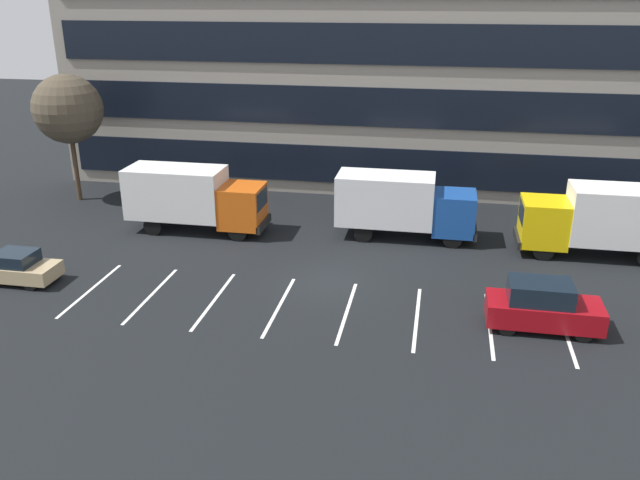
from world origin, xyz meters
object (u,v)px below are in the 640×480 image
object	(u,v)px
box_truck_orange	(193,196)
bare_tree	(68,109)
suv_maroon	(543,306)
box_truck_yellow	(604,218)
box_truck_blue	(403,203)
sedan_tan	(14,268)

from	to	relation	value
box_truck_orange	bare_tree	size ratio (longest dim) A/B	0.97
suv_maroon	box_truck_yellow	bearing A→B (deg)	65.51
suv_maroon	bare_tree	distance (m)	28.78
box_truck_orange	box_truck_blue	world-z (taller)	box_truck_orange
box_truck_yellow	box_truck_orange	bearing A→B (deg)	-179.22
box_truck_blue	sedan_tan	xyz separation A→B (m)	(-16.46, -8.68, -1.21)
sedan_tan	bare_tree	world-z (taller)	bare_tree
bare_tree	sedan_tan	bearing A→B (deg)	-73.18
bare_tree	box_truck_orange	bearing A→B (deg)	-23.60
box_truck_orange	bare_tree	bearing A→B (deg)	156.40
box_truck_blue	suv_maroon	xyz separation A→B (m)	(5.91, -8.82, -0.94)
box_truck_yellow	suv_maroon	distance (m)	8.93
box_truck_blue	bare_tree	bearing A→B (deg)	171.70
box_truck_yellow	box_truck_blue	bearing A→B (deg)	175.55
box_truck_yellow	sedan_tan	world-z (taller)	box_truck_yellow
box_truck_yellow	box_truck_blue	distance (m)	9.62
box_truck_blue	box_truck_yellow	bearing A→B (deg)	-4.45
box_truck_blue	sedan_tan	size ratio (longest dim) A/B	1.82
sedan_tan	suv_maroon	bearing A→B (deg)	-0.35
box_truck_orange	sedan_tan	size ratio (longest dim) A/B	1.87
sedan_tan	box_truck_yellow	bearing A→B (deg)	16.94
bare_tree	box_truck_blue	bearing A→B (deg)	-8.30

